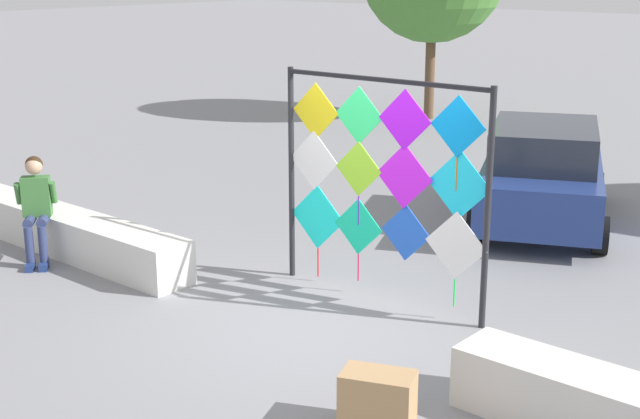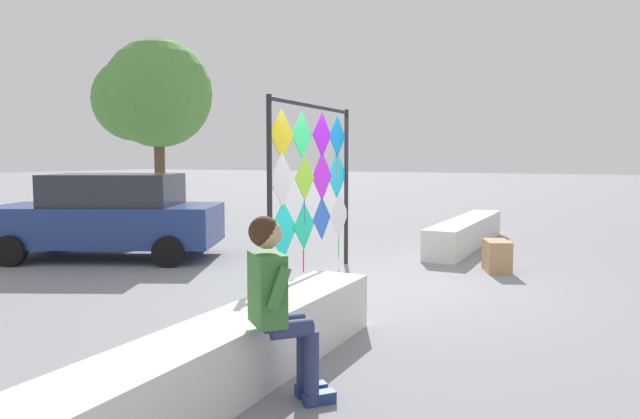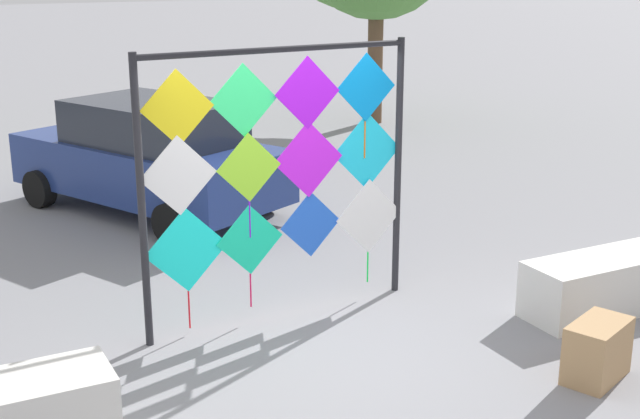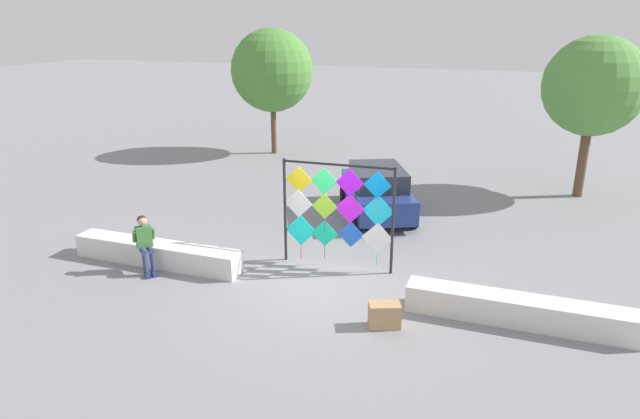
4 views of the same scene
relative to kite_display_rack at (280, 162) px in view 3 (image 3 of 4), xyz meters
name	(u,v)px [view 3 (image 3 of 4)]	position (x,y,z in m)	size (l,w,h in m)	color
ground	(331,356)	(0.01, -1.01, -1.54)	(120.00, 120.00, 0.00)	gray
kite_display_rack	(280,162)	(0.00, 0.00, 0.00)	(2.74, 0.17, 2.62)	#232328
parked_car	(150,155)	(-0.05, 4.10, -0.77)	(3.18, 4.27, 1.52)	navy
cardboard_box_large	(597,351)	(1.76, -2.39, -1.29)	(0.62, 0.36, 0.50)	tan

